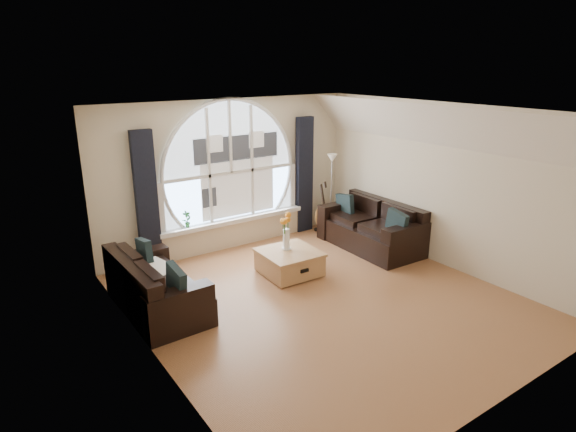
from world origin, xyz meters
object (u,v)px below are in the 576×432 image
(sofa_left, at_px, (157,283))
(potted_plant, at_px, (187,219))
(coffee_chest, at_px, (289,261))
(sofa_right, at_px, (371,227))
(vase_flowers, at_px, (286,227))
(floor_lamp, at_px, (331,194))
(guitar, at_px, (321,206))

(sofa_left, bearing_deg, potted_plant, 52.14)
(coffee_chest, xyz_separation_m, potted_plant, (-1.04, 1.61, 0.48))
(sofa_left, xyz_separation_m, sofa_right, (4.08, 0.04, 0.00))
(coffee_chest, bearing_deg, vase_flowers, 87.72)
(floor_lamp, bearing_deg, vase_flowers, -149.22)
(sofa_right, height_order, guitar, guitar)
(sofa_left, relative_size, potted_plant, 5.91)
(sofa_left, distance_m, guitar, 4.09)
(sofa_right, height_order, vase_flowers, vase_flowers)
(floor_lamp, relative_size, potted_plant, 5.30)
(coffee_chest, bearing_deg, sofa_right, 5.43)
(coffee_chest, distance_m, vase_flowers, 0.58)
(sofa_left, bearing_deg, coffee_chest, -3.25)
(sofa_right, relative_size, guitar, 1.82)
(sofa_right, relative_size, coffee_chest, 2.18)
(vase_flowers, bearing_deg, sofa_right, 0.22)
(coffee_chest, height_order, vase_flowers, vase_flowers)
(floor_lamp, bearing_deg, guitar, 135.86)
(guitar, height_order, potted_plant, guitar)
(guitar, relative_size, potted_plant, 3.51)
(sofa_right, bearing_deg, potted_plant, 154.76)
(sofa_left, distance_m, coffee_chest, 2.19)
(sofa_left, relative_size, floor_lamp, 1.12)
(sofa_right, height_order, floor_lamp, floor_lamp)
(coffee_chest, height_order, guitar, guitar)
(sofa_right, bearing_deg, floor_lamp, 94.55)
(sofa_right, relative_size, vase_flowers, 2.76)
(sofa_right, xyz_separation_m, guitar, (-0.19, 1.23, 0.13))
(coffee_chest, bearing_deg, sofa_left, -179.29)
(sofa_left, height_order, potted_plant, potted_plant)
(coffee_chest, bearing_deg, potted_plant, 125.24)
(potted_plant, bearing_deg, coffee_chest, -57.07)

